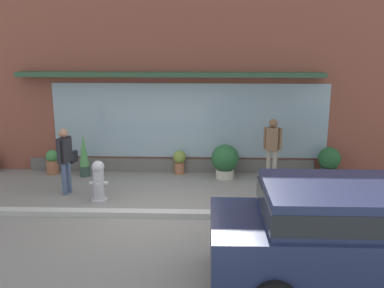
{
  "coord_description": "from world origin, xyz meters",
  "views": [
    {
      "loc": [
        0.99,
        -8.68,
        3.66
      ],
      "look_at": [
        0.65,
        1.2,
        1.23
      ],
      "focal_mm": 40.75,
      "sensor_mm": 36.0,
      "label": 1
    }
  ],
  "objects_px": {
    "pedestrian_passerby": "(272,145)",
    "potted_plant_by_entrance": "(53,161)",
    "potted_plant_window_left": "(84,156)",
    "fire_hydrant": "(99,181)",
    "parked_car_navy": "(356,231)",
    "potted_plant_doorstep": "(180,161)",
    "potted_plant_window_center": "(225,160)",
    "potted_plant_trailing_edge": "(329,161)",
    "pedestrian_with_handbag": "(66,156)"
  },
  "relations": [
    {
      "from": "fire_hydrant",
      "to": "potted_plant_window_center",
      "type": "distance_m",
      "value": 3.44
    },
    {
      "from": "pedestrian_passerby",
      "to": "parked_car_navy",
      "type": "height_order",
      "value": "pedestrian_passerby"
    },
    {
      "from": "potted_plant_trailing_edge",
      "to": "potted_plant_doorstep",
      "type": "xyz_separation_m",
      "value": [
        -4.02,
        0.15,
        -0.08
      ]
    },
    {
      "from": "pedestrian_with_handbag",
      "to": "potted_plant_by_entrance",
      "type": "distance_m",
      "value": 1.88
    },
    {
      "from": "pedestrian_passerby",
      "to": "potted_plant_window_left",
      "type": "distance_m",
      "value": 5.0
    },
    {
      "from": "potted_plant_trailing_edge",
      "to": "potted_plant_window_left",
      "type": "bearing_deg",
      "value": -178.63
    },
    {
      "from": "potted_plant_window_left",
      "to": "potted_plant_window_center",
      "type": "xyz_separation_m",
      "value": [
        3.78,
        -0.04,
        -0.07
      ]
    },
    {
      "from": "pedestrian_passerby",
      "to": "parked_car_navy",
      "type": "relative_size",
      "value": 0.37
    },
    {
      "from": "potted_plant_doorstep",
      "to": "potted_plant_by_entrance",
      "type": "height_order",
      "value": "potted_plant_by_entrance"
    },
    {
      "from": "potted_plant_doorstep",
      "to": "potted_plant_by_entrance",
      "type": "xyz_separation_m",
      "value": [
        -3.49,
        -0.12,
        -0.02
      ]
    },
    {
      "from": "parked_car_navy",
      "to": "potted_plant_window_center",
      "type": "bearing_deg",
      "value": 108.61
    },
    {
      "from": "potted_plant_by_entrance",
      "to": "potted_plant_window_center",
      "type": "bearing_deg",
      "value": -2.87
    },
    {
      "from": "pedestrian_passerby",
      "to": "potted_plant_by_entrance",
      "type": "xyz_separation_m",
      "value": [
        -5.92,
        0.38,
        -0.61
      ]
    },
    {
      "from": "potted_plant_doorstep",
      "to": "potted_plant_window_center",
      "type": "distance_m",
      "value": 1.29
    },
    {
      "from": "potted_plant_doorstep",
      "to": "potted_plant_window_center",
      "type": "height_order",
      "value": "potted_plant_window_center"
    },
    {
      "from": "parked_car_navy",
      "to": "potted_plant_doorstep",
      "type": "height_order",
      "value": "parked_car_navy"
    },
    {
      "from": "fire_hydrant",
      "to": "parked_car_navy",
      "type": "relative_size",
      "value": 0.22
    },
    {
      "from": "potted_plant_trailing_edge",
      "to": "potted_plant_window_center",
      "type": "distance_m",
      "value": 2.8
    },
    {
      "from": "parked_car_navy",
      "to": "potted_plant_by_entrance",
      "type": "bearing_deg",
      "value": 140.31
    },
    {
      "from": "potted_plant_trailing_edge",
      "to": "potted_plant_by_entrance",
      "type": "distance_m",
      "value": 7.51
    },
    {
      "from": "fire_hydrant",
      "to": "potted_plant_doorstep",
      "type": "distance_m",
      "value": 2.74
    },
    {
      "from": "fire_hydrant",
      "to": "potted_plant_by_entrance",
      "type": "height_order",
      "value": "fire_hydrant"
    },
    {
      "from": "potted_plant_window_left",
      "to": "potted_plant_by_entrance",
      "type": "height_order",
      "value": "potted_plant_window_left"
    },
    {
      "from": "pedestrian_with_handbag",
      "to": "potted_plant_by_entrance",
      "type": "height_order",
      "value": "pedestrian_with_handbag"
    },
    {
      "from": "potted_plant_doorstep",
      "to": "pedestrian_passerby",
      "type": "bearing_deg",
      "value": -11.56
    },
    {
      "from": "pedestrian_with_handbag",
      "to": "pedestrian_passerby",
      "type": "bearing_deg",
      "value": -60.5
    },
    {
      "from": "pedestrian_passerby",
      "to": "potted_plant_window_left",
      "type": "xyz_separation_m",
      "value": [
        -4.98,
        0.19,
        -0.39
      ]
    },
    {
      "from": "pedestrian_passerby",
      "to": "potted_plant_window_left",
      "type": "relative_size",
      "value": 1.39
    },
    {
      "from": "pedestrian_with_handbag",
      "to": "potted_plant_window_left",
      "type": "relative_size",
      "value": 1.35
    },
    {
      "from": "fire_hydrant",
      "to": "potted_plant_by_entrance",
      "type": "bearing_deg",
      "value": 131.35
    },
    {
      "from": "potted_plant_doorstep",
      "to": "potted_plant_by_entrance",
      "type": "bearing_deg",
      "value": -178.08
    },
    {
      "from": "potted_plant_trailing_edge",
      "to": "potted_plant_window_center",
      "type": "xyz_separation_m",
      "value": [
        -2.79,
        -0.2,
        0.06
      ]
    },
    {
      "from": "fire_hydrant",
      "to": "pedestrian_passerby",
      "type": "distance_m",
      "value": 4.48
    },
    {
      "from": "potted_plant_trailing_edge",
      "to": "potted_plant_window_center",
      "type": "height_order",
      "value": "potted_plant_window_center"
    },
    {
      "from": "fire_hydrant",
      "to": "parked_car_navy",
      "type": "xyz_separation_m",
      "value": [
        4.64,
        -3.35,
        0.41
      ]
    },
    {
      "from": "pedestrian_passerby",
      "to": "potted_plant_by_entrance",
      "type": "relative_size",
      "value": 2.46
    },
    {
      "from": "potted_plant_trailing_edge",
      "to": "fire_hydrant",
      "type": "bearing_deg",
      "value": -160.85
    },
    {
      "from": "potted_plant_by_entrance",
      "to": "potted_plant_window_left",
      "type": "bearing_deg",
      "value": -11.69
    },
    {
      "from": "pedestrian_with_handbag",
      "to": "pedestrian_passerby",
      "type": "distance_m",
      "value": 5.16
    },
    {
      "from": "fire_hydrant",
      "to": "pedestrian_passerby",
      "type": "bearing_deg",
      "value": 21.64
    },
    {
      "from": "fire_hydrant",
      "to": "potted_plant_window_left",
      "type": "relative_size",
      "value": 0.81
    },
    {
      "from": "pedestrian_with_handbag",
      "to": "potted_plant_window_center",
      "type": "height_order",
      "value": "pedestrian_with_handbag"
    },
    {
      "from": "potted_plant_trailing_edge",
      "to": "parked_car_navy",
      "type": "bearing_deg",
      "value": -101.44
    },
    {
      "from": "potted_plant_trailing_edge",
      "to": "potted_plant_by_entrance",
      "type": "xyz_separation_m",
      "value": [
        -7.51,
        0.04,
        -0.1
      ]
    },
    {
      "from": "parked_car_navy",
      "to": "potted_plant_window_left",
      "type": "height_order",
      "value": "parked_car_navy"
    },
    {
      "from": "parked_car_navy",
      "to": "fire_hydrant",
      "type": "bearing_deg",
      "value": 144.4
    },
    {
      "from": "parked_car_navy",
      "to": "potted_plant_trailing_edge",
      "type": "bearing_deg",
      "value": 78.81
    },
    {
      "from": "potted_plant_window_left",
      "to": "potted_plant_trailing_edge",
      "type": "bearing_deg",
      "value": 1.37
    },
    {
      "from": "fire_hydrant",
      "to": "potted_plant_trailing_edge",
      "type": "height_order",
      "value": "fire_hydrant"
    },
    {
      "from": "potted_plant_window_left",
      "to": "potted_plant_doorstep",
      "type": "bearing_deg",
      "value": 6.97
    }
  ]
}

